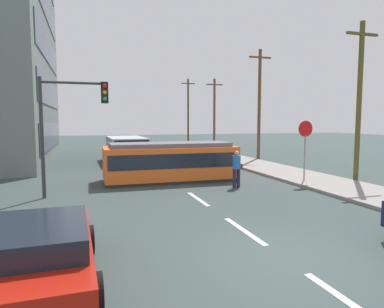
# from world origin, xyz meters

# --- Properties ---
(ground_plane) EXTENTS (120.00, 120.00, 0.00)m
(ground_plane) POSITION_xyz_m (0.00, 10.00, 0.00)
(ground_plane) COLOR #354241
(sidewalk_curb_right) EXTENTS (3.20, 36.00, 0.14)m
(sidewalk_curb_right) POSITION_xyz_m (6.80, 6.00, 0.07)
(sidewalk_curb_right) COLOR gray
(sidewalk_curb_right) RESTS_ON ground
(lane_stripe_0) EXTENTS (0.16, 2.40, 0.01)m
(lane_stripe_0) POSITION_xyz_m (0.00, -2.00, 0.01)
(lane_stripe_0) COLOR silver
(lane_stripe_0) RESTS_ON ground
(lane_stripe_1) EXTENTS (0.16, 2.40, 0.01)m
(lane_stripe_1) POSITION_xyz_m (0.00, 2.00, 0.01)
(lane_stripe_1) COLOR silver
(lane_stripe_1) RESTS_ON ground
(lane_stripe_2) EXTENTS (0.16, 2.40, 0.01)m
(lane_stripe_2) POSITION_xyz_m (0.00, 6.00, 0.01)
(lane_stripe_2) COLOR silver
(lane_stripe_2) RESTS_ON ground
(lane_stripe_3) EXTENTS (0.16, 2.40, 0.01)m
(lane_stripe_3) POSITION_xyz_m (0.00, 16.30, 0.01)
(lane_stripe_3) COLOR silver
(lane_stripe_3) RESTS_ON ground
(lane_stripe_4) EXTENTS (0.16, 2.40, 0.01)m
(lane_stripe_4) POSITION_xyz_m (0.00, 22.30, 0.01)
(lane_stripe_4) COLOR silver
(lane_stripe_4) RESTS_ON ground
(streetcar_tram) EXTENTS (6.55, 2.61, 1.93)m
(streetcar_tram) POSITION_xyz_m (-0.04, 10.30, 1.00)
(streetcar_tram) COLOR orange
(streetcar_tram) RESTS_ON ground
(city_bus) EXTENTS (2.63, 5.55, 1.84)m
(city_bus) POSITION_xyz_m (-1.24, 18.85, 1.06)
(city_bus) COLOR #ABAFB8
(city_bus) RESTS_ON ground
(pedestrian_crossing) EXTENTS (0.47, 0.36, 1.67)m
(pedestrian_crossing) POSITION_xyz_m (2.40, 7.67, 0.94)
(pedestrian_crossing) COLOR #222142
(pedestrian_crossing) RESTS_ON ground
(parked_sedan_near) EXTENTS (2.17, 4.29, 1.19)m
(parked_sedan_near) POSITION_xyz_m (-4.96, 0.26, 0.62)
(parked_sedan_near) COLOR #AA180C
(parked_sedan_near) RESTS_ON ground
(stop_sign) EXTENTS (0.76, 0.07, 2.88)m
(stop_sign) POSITION_xyz_m (5.97, 7.66, 2.19)
(stop_sign) COLOR gray
(stop_sign) RESTS_ON sidewalk_curb_right
(traffic_light_mast) EXTENTS (2.59, 0.33, 4.68)m
(traffic_light_mast) POSITION_xyz_m (-4.63, 7.95, 3.29)
(traffic_light_mast) COLOR #333333
(traffic_light_mast) RESTS_ON ground
(utility_pole_near) EXTENTS (1.80, 0.24, 7.76)m
(utility_pole_near) POSITION_xyz_m (8.72, 7.30, 4.06)
(utility_pole_near) COLOR #514F21
(utility_pole_near) RESTS_ON ground
(utility_pole_mid) EXTENTS (1.80, 0.24, 8.43)m
(utility_pole_mid) POSITION_xyz_m (8.74, 17.36, 4.40)
(utility_pole_mid) COLOR brown
(utility_pole_mid) RESTS_ON ground
(utility_pole_far) EXTENTS (1.80, 0.24, 7.40)m
(utility_pole_far) POSITION_xyz_m (8.86, 27.21, 3.88)
(utility_pole_far) COLOR brown
(utility_pole_far) RESTS_ON ground
(utility_pole_distant) EXTENTS (1.80, 0.24, 8.51)m
(utility_pole_distant) POSITION_xyz_m (8.89, 36.82, 4.44)
(utility_pole_distant) COLOR brown
(utility_pole_distant) RESTS_ON ground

